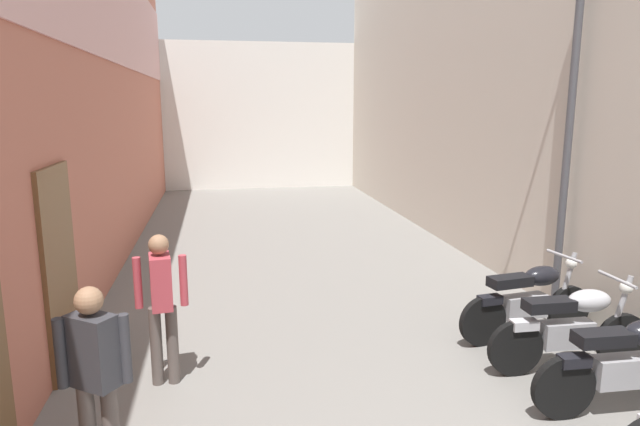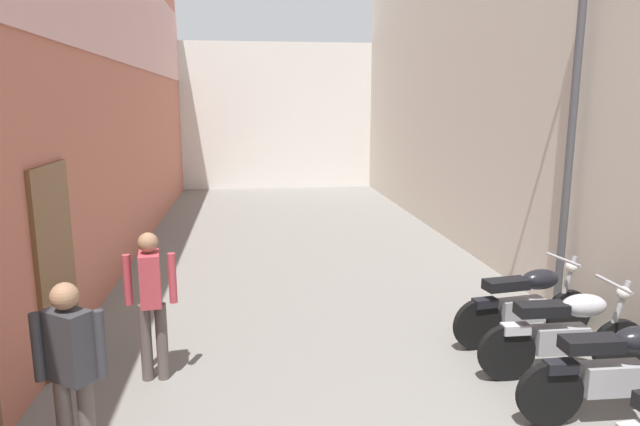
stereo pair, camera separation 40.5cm
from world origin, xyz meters
TOP-DOWN VIEW (x-y plane):
  - ground_plane at (0.00, 7.08)m, footprint 34.15×34.15m
  - building_left at (-3.34, 9.03)m, footprint 0.45×18.15m
  - building_right at (3.35, 9.07)m, footprint 0.45×18.15m
  - building_far_end at (0.00, 19.15)m, footprint 9.30×2.00m
  - motorcycle_third at (2.21, 3.66)m, footprint 1.85×0.58m
  - motorcycle_fourth at (2.21, 4.50)m, footprint 1.85×0.58m
  - motorcycle_fifth at (2.21, 5.35)m, footprint 1.84×0.58m
  - pedestrian_mid_alley at (-2.36, 3.47)m, footprint 0.52×0.36m
  - pedestrian_further_down at (-2.04, 5.01)m, footprint 0.52×0.36m
  - street_lamp at (2.90, 6.00)m, footprint 0.79×0.18m

SIDE VIEW (x-z plane):
  - ground_plane at x=0.00m, z-range 0.00..0.00m
  - motorcycle_third at x=2.21m, z-range -0.02..1.02m
  - motorcycle_fourth at x=2.21m, z-range -0.02..1.02m
  - motorcycle_fifth at x=2.21m, z-range -0.02..1.02m
  - pedestrian_mid_alley at x=-2.36m, z-range 0.13..1.70m
  - pedestrian_further_down at x=-2.04m, z-range 0.13..1.70m
  - building_far_end at x=0.00m, z-range 0.00..4.78m
  - street_lamp at x=2.90m, z-range 0.39..4.87m
  - building_left at x=-3.34m, z-range 0.02..6.30m
  - building_right at x=3.35m, z-range 0.00..6.53m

